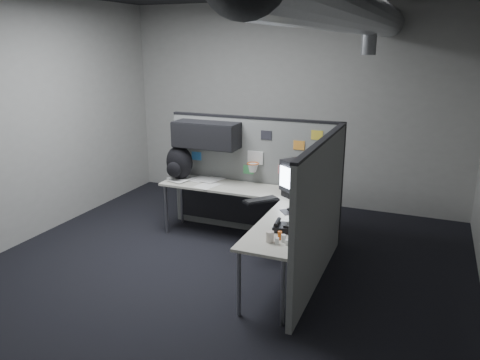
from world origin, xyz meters
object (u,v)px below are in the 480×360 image
at_px(desk, 254,205).
at_px(keyboard, 261,200).
at_px(phone, 283,227).
at_px(backpack, 179,163).
at_px(monitor, 302,178).

relative_size(desk, keyboard, 5.27).
bearing_deg(phone, backpack, 151.10).
height_order(desk, phone, phone).
xyz_separation_m(phone, backpack, (-1.91, 1.23, 0.20)).
distance_m(phone, backpack, 2.28).
bearing_deg(phone, keyboard, 128.12).
xyz_separation_m(keyboard, phone, (0.51, -0.75, 0.02)).
bearing_deg(keyboard, phone, -61.57).
distance_m(keyboard, phone, 0.91).
xyz_separation_m(desk, keyboard, (0.16, -0.17, 0.14)).
bearing_deg(backpack, monitor, 17.04).
xyz_separation_m(monitor, backpack, (-1.79, 0.10, -0.01)).
distance_m(keyboard, backpack, 1.49).
bearing_deg(backpack, keyboard, 1.50).
relative_size(desk, phone, 10.15).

